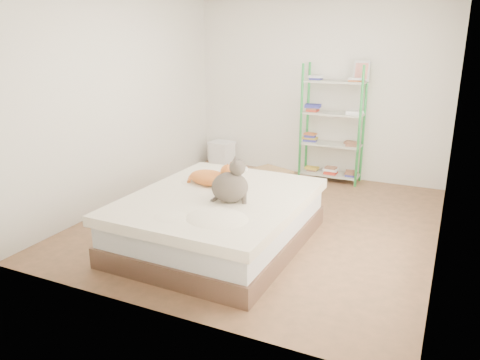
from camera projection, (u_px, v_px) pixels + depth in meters
The scene contains 7 objects.
room at pixel (264, 110), 5.10m from camera, with size 3.81×4.21×2.61m.
bed at pixel (219, 220), 4.81m from camera, with size 1.70×2.11×0.53m.
orange_cat at pixel (209, 176), 5.02m from camera, with size 0.53×0.28×0.21m, color orange, non-canonical shape.
grey_cat at pixel (230, 181), 4.48m from camera, with size 0.32×0.38×0.43m, color #62554B, non-canonical shape.
shelf_unit at pixel (333, 128), 6.76m from camera, with size 0.90×0.36×1.74m.
cardboard_box at pixel (270, 182), 6.32m from camera, with size 0.61×0.62×0.40m.
white_bin at pixel (222, 154), 7.63m from camera, with size 0.40×0.36×0.42m.
Camera 1 is at (1.92, -4.73, 2.09)m, focal length 35.00 mm.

